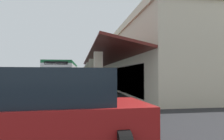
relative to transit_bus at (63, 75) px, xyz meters
The scene contains 7 objects.
ground 7.89m from the transit_bus, 119.93° to the left, with size 120.00×120.00×0.00m, color #262628.
curb_strip 4.12m from the transit_bus, 127.59° to the left, with size 36.00×0.50×0.12m, color #9E998E.
plaza_building 12.85m from the transit_bus, 100.22° to the left, with size 30.30×17.02×6.65m.
transit_bus is the anchor object (origin of this frame).
parked_suv_red 18.35m from the transit_bus, ahead, with size 2.85×4.88×1.97m.
pedestrian 8.30m from the transit_bus, 13.93° to the left, with size 0.71×0.36×1.79m.
potted_palm 12.45m from the transit_bus, 159.69° to the left, with size 1.88×1.91×2.53m.
Camera 1 is at (26.99, 2.93, 1.83)m, focal length 33.12 mm.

